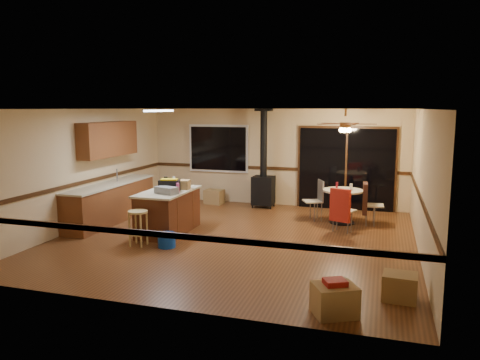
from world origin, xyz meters
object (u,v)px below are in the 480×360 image
at_px(toolbox_black, 169,186).
at_px(box_corner_a, 335,300).
at_px(chair_near, 341,205).
at_px(dining_table, 343,200).
at_px(chair_left, 317,195).
at_px(box_under_window, 214,197).
at_px(toolbox_grey, 166,190).
at_px(bar_stool, 138,228).
at_px(box_corner_b, 400,287).
at_px(chair_right, 366,199).
at_px(blue_bucket, 167,240).
at_px(kitchen_island, 168,211).
at_px(wood_stove, 263,180).

bearing_deg(toolbox_black, box_corner_a, -38.65).
relative_size(toolbox_black, chair_near, 0.61).
bearing_deg(dining_table, chair_left, 166.59).
distance_m(chair_near, box_under_window, 4.18).
relative_size(toolbox_grey, box_corner_a, 0.86).
xyz_separation_m(bar_stool, box_corner_b, (4.72, -1.23, -0.16)).
bearing_deg(box_corner_b, chair_right, 98.35).
relative_size(toolbox_black, dining_table, 0.47).
relative_size(blue_bucket, chair_right, 0.48).
distance_m(kitchen_island, dining_table, 3.95).
bearing_deg(box_under_window, toolbox_black, -86.75).
bearing_deg(dining_table, bar_stool, -140.44).
bearing_deg(kitchen_island, box_corner_b, -26.45).
xyz_separation_m(wood_stove, blue_bucket, (-0.86, -4.05, -0.59)).
bearing_deg(wood_stove, dining_table, -28.06).
bearing_deg(box_under_window, blue_bucket, -82.32).
bearing_deg(dining_table, wood_stove, 151.94).
distance_m(kitchen_island, chair_right, 4.43).
distance_m(box_corner_a, box_corner_b, 1.10).
xyz_separation_m(toolbox_grey, box_under_window, (-0.24, 3.43, -0.78)).
relative_size(wood_stove, blue_bucket, 7.53).
height_order(dining_table, box_under_window, dining_table).
relative_size(wood_stove, chair_right, 3.60).
bearing_deg(chair_near, toolbox_grey, -158.09).
height_order(toolbox_black, bar_stool, toolbox_black).
bearing_deg(box_corner_a, chair_left, 100.40).
height_order(toolbox_black, box_corner_a, toolbox_black).
distance_m(bar_stool, blue_bucket, 0.60).
relative_size(chair_near, box_under_window, 1.44).
bearing_deg(toolbox_black, box_under_window, 93.25).
xyz_separation_m(toolbox_black, blue_bucket, (0.37, -0.94, -0.88)).
relative_size(bar_stool, chair_near, 0.98).
distance_m(chair_left, box_corner_a, 5.17).
height_order(kitchen_island, toolbox_grey, toolbox_grey).
bearing_deg(toolbox_grey, chair_left, 40.94).
xyz_separation_m(toolbox_grey, blue_bucket, (0.31, -0.67, -0.83)).
distance_m(kitchen_island, wood_stove, 3.33).
height_order(toolbox_black, chair_near, toolbox_black).
xyz_separation_m(toolbox_black, box_under_window, (-0.18, 3.16, -0.82)).
relative_size(box_under_window, box_corner_b, 1.07).
bearing_deg(bar_stool, box_corner_a, -26.77).
relative_size(dining_table, box_under_window, 1.86).
relative_size(toolbox_grey, box_corner_b, 1.00).
distance_m(toolbox_grey, chair_near, 3.65).
distance_m(chair_right, box_under_window, 4.27).
xyz_separation_m(chair_near, box_corner_a, (0.30, -4.06, -0.40)).
xyz_separation_m(wood_stove, box_corner_b, (3.30, -5.34, -0.54)).
xyz_separation_m(chair_near, box_corner_b, (1.11, -3.32, -0.41)).
bearing_deg(box_corner_a, bar_stool, 153.23).
height_order(chair_right, box_corner_a, chair_right).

